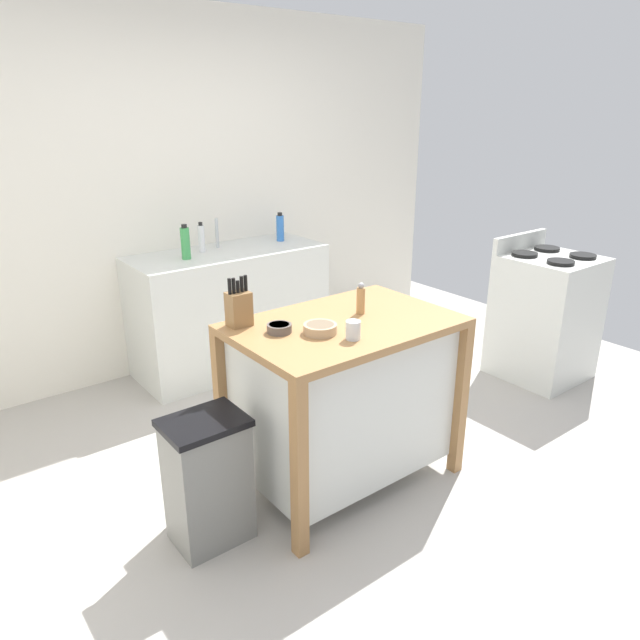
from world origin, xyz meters
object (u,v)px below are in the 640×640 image
at_px(bottle_spray_cleaner, 201,238).
at_px(stove, 545,316).
at_px(bottle_dish_soap, 280,228).
at_px(knife_block, 239,307).
at_px(trash_bin, 208,480).
at_px(bowl_ceramic_small, 279,328).
at_px(bottle_hand_soap, 185,243).
at_px(drinking_cup, 353,330).
at_px(pepper_grinder, 361,299).
at_px(sink_faucet, 217,233).
at_px(kitchen_island, 343,393).
at_px(bowl_stoneware_deep, 320,328).

xyz_separation_m(bottle_spray_cleaner, stove, (1.90, -1.65, -0.55)).
bearing_deg(bottle_spray_cleaner, bottle_dish_soap, -4.16).
bearing_deg(knife_block, bottle_spray_cleaner, 69.67).
relative_size(bottle_dish_soap, stove, 0.22).
height_order(trash_bin, bottle_dish_soap, bottle_dish_soap).
bearing_deg(bottle_dish_soap, bowl_ceramic_small, -124.14).
height_order(bottle_dish_soap, bottle_hand_soap, bottle_hand_soap).
bearing_deg(bottle_spray_cleaner, drinking_cup, -96.45).
relative_size(bowl_ceramic_small, drinking_cup, 1.35).
distance_m(trash_bin, bottle_dish_soap, 2.42).
relative_size(pepper_grinder, sink_faucet, 0.76).
distance_m(drinking_cup, trash_bin, 0.95).
bearing_deg(bottle_spray_cleaner, bowl_ceramic_small, -104.86).
xyz_separation_m(bowl_ceramic_small, stove, (2.34, 0.02, -0.46)).
height_order(drinking_cup, bottle_hand_soap, bottle_hand_soap).
bearing_deg(kitchen_island, trash_bin, -179.79).
distance_m(knife_block, bowl_stoneware_deep, 0.41).
xyz_separation_m(knife_block, drinking_cup, (0.33, -0.47, -0.05)).
relative_size(bowl_stoneware_deep, bottle_dish_soap, 0.72).
distance_m(bowl_stoneware_deep, drinking_cup, 0.17).
bearing_deg(sink_faucet, bottle_dish_soap, -11.28).
relative_size(knife_block, sink_faucet, 1.13).
bearing_deg(sink_faucet, trash_bin, -120.47).
bearing_deg(bowl_ceramic_small, stove, 0.39).
bearing_deg(kitchen_island, bottle_dish_soap, 65.88).
distance_m(kitchen_island, bottle_hand_soap, 1.70).
height_order(knife_block, bottle_hand_soap, bottle_hand_soap).
distance_m(drinking_cup, stove, 2.20).
bearing_deg(pepper_grinder, trash_bin, -177.30).
distance_m(bottle_spray_cleaner, bottle_hand_soap, 0.23).
xyz_separation_m(bottle_spray_cleaner, bottle_hand_soap, (-0.19, -0.13, 0.01)).
height_order(kitchen_island, drinking_cup, drinking_cup).
bearing_deg(stove, kitchen_island, -177.32).
bearing_deg(kitchen_island, drinking_cup, -119.96).
height_order(kitchen_island, pepper_grinder, pepper_grinder).
relative_size(bowl_stoneware_deep, trash_bin, 0.26).
xyz_separation_m(bowl_stoneware_deep, pepper_grinder, (0.33, 0.09, 0.05)).
bearing_deg(drinking_cup, bowl_stoneware_deep, 116.68).
bearing_deg(pepper_grinder, bottle_spray_cleaner, 91.29).
bearing_deg(bottle_hand_soap, pepper_grinder, -81.92).
relative_size(knife_block, trash_bin, 0.39).
xyz_separation_m(trash_bin, bottle_hand_soap, (0.72, 1.62, 0.71)).
bearing_deg(sink_faucet, bottle_spray_cleaner, -161.32).
relative_size(drinking_cup, bottle_spray_cleaner, 0.41).
xyz_separation_m(knife_block, bottle_dish_soap, (1.20, 1.43, 0.02)).
bearing_deg(bowl_stoneware_deep, sink_faucet, 76.30).
xyz_separation_m(bowl_stoneware_deep, bottle_hand_soap, (0.11, 1.67, 0.10)).
height_order(bowl_ceramic_small, bottle_hand_soap, bottle_hand_soap).
distance_m(bowl_stoneware_deep, stove, 2.25).
bearing_deg(bowl_ceramic_small, pepper_grinder, -4.34).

